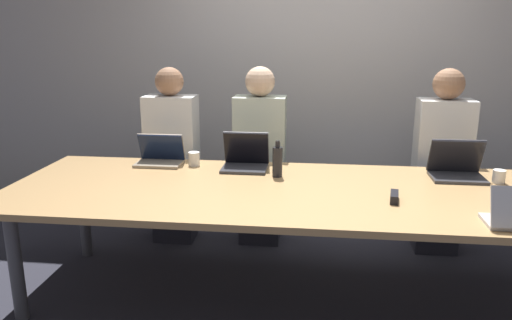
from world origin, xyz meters
The scene contains 13 objects.
ground_plane centered at (0.00, 0.00, 0.00)m, with size 24.00×24.00×0.00m, color #2D2D38.
curtain_wall centered at (0.00, 1.64, 1.40)m, with size 12.00×0.06×2.80m.
conference_table centered at (0.00, 0.00, 0.69)m, with size 3.78×1.25×0.74m.
laptop_far_right centered at (0.94, 0.37, 0.81)m, with size 0.34×0.26×0.26m.
person_far_right centered at (0.97, 0.87, 0.69)m, with size 0.40×0.24×1.42m.
cup_far_right centered at (1.18, 0.29, 0.78)m, with size 0.08×0.08×0.08m.
laptop_far_left centered at (-1.10, 0.47, 0.81)m, with size 0.33×0.22×0.22m.
person_far_left centered at (-1.12, 0.84, 0.69)m, with size 0.40×0.24×1.41m.
cup_far_left centered at (-0.85, 0.46, 0.79)m, with size 0.08×0.08×0.10m.
laptop_far_midleft centered at (-0.47, 0.43, 0.81)m, with size 0.32×0.26×0.26m.
person_far_midleft centered at (-0.42, 0.88, 0.70)m, with size 0.40×0.24×1.42m.
bottle_far_midleft centered at (-0.23, 0.25, 0.85)m, with size 0.07×0.07×0.24m.
stapler centered at (0.47, -0.16, 0.77)m, with size 0.07×0.15×0.05m.
Camera 1 is at (0.01, -2.92, 1.69)m, focal length 35.00 mm.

